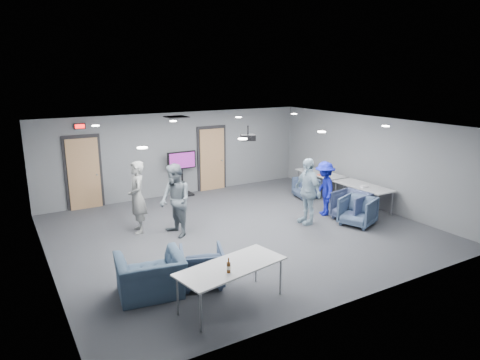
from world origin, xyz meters
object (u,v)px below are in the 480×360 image
bottle_right (322,170)px  chair_right_b (351,206)px  person_c (307,191)px  person_d (324,189)px  chair_right_c (358,211)px  chair_right_a (306,188)px  chair_front_a (202,266)px  table_right_a (320,174)px  tv_stand (182,171)px  table_right_b (363,187)px  person_b (175,201)px  bottle_front (229,267)px  table_front_left (231,268)px  projector (248,137)px  chair_front_b (150,276)px  person_a (137,197)px

bottle_right → chair_right_b: bearing=-112.3°
person_c → person_d: person_c is taller
chair_right_c → chair_right_a: bearing=149.3°
chair_front_a → person_c: bearing=-137.2°
table_right_a → tv_stand: size_ratio=1.20×
person_c → table_right_b: 2.17m
person_d → table_right_b: size_ratio=0.85×
person_b → bottle_front: person_b is taller
person_b → table_front_left: person_b is taller
person_d → chair_front_a: (-4.76, -1.99, -0.40)m
chair_right_b → projector: 3.59m
chair_front_a → table_front_left: bearing=117.3°
chair_right_c → chair_front_b: bearing=-103.6°
chair_front_a → person_b: bearing=-82.1°
person_d → table_right_a: person_d is taller
person_b → tv_stand: size_ratio=1.23×
chair_front_b → table_right_a: size_ratio=0.66×
chair_front_b → table_right_a: (7.05, 3.60, 0.30)m
chair_right_c → projector: size_ratio=1.95×
person_b → table_right_a: (5.53, 1.08, -0.22)m
person_a → bottle_right: person_a is taller
person_a → table_right_b: 6.44m
person_a → bottle_front: 4.46m
table_right_a → bottle_front: (-6.10, -4.81, 0.14)m
table_right_b → tv_stand: (-3.99, 4.05, 0.15)m
chair_right_b → table_right_a: chair_right_b is taller
chair_right_b → chair_front_b: 6.24m
person_a → person_b: 1.03m
chair_right_b → bottle_front: 5.73m
bottle_front → table_right_a: bearing=38.2°
table_front_left → table_right_b: bearing=13.5°
chair_right_c → table_right_a: size_ratio=0.48×
person_b → person_d: person_b is taller
table_right_a → projector: size_ratio=4.11×
person_a → bottle_front: (0.15, -4.46, -0.09)m
person_a → bottle_right: bearing=102.0°
chair_front_b → table_front_left: chair_front_b is taller
table_right_a → table_front_left: same height
chair_right_b → projector: projector is taller
person_d → table_right_b: person_d is taller
chair_right_b → bottle_right: (0.97, 2.36, 0.43)m
person_d → projector: size_ratio=3.57×
person_c → chair_front_a: (-3.90, -1.69, -0.52)m
person_c → bottle_right: (2.20, 1.97, -0.07)m
person_a → chair_front_b: (-0.80, -3.25, -0.53)m
chair_right_b → person_a: bearing=-120.5°
chair_right_b → tv_stand: tv_stand is taller
chair_right_b → tv_stand: (-3.06, 4.53, 0.44)m
chair_right_b → chair_front_b: bearing=-88.4°
chair_right_a → bottle_front: (-5.45, -4.72, 0.50)m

